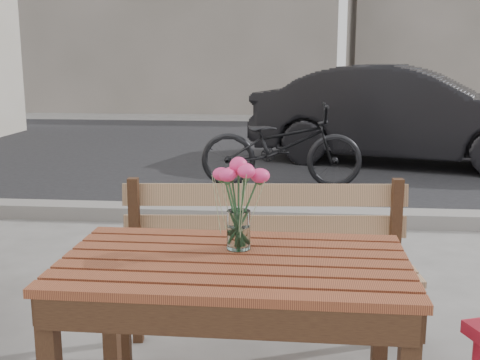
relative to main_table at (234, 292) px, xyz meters
The scene contains 6 objects.
street 5.11m from the main_table, 89.22° to the left, with size 30.00×8.12×0.12m.
main_table is the anchor object (origin of this frame).
main_bench 0.77m from the main_table, 85.38° to the left, with size 1.38×0.51×0.84m.
main_vase 0.34m from the main_table, 87.70° to the left, with size 0.18×0.18×0.32m.
parked_car 6.22m from the main_table, 75.32° to the left, with size 1.35×3.86×1.27m, color black.
bicycle 4.44m from the main_table, 89.65° to the left, with size 0.59×1.70×0.90m, color black.
Camera 1 is at (0.14, -1.91, 1.38)m, focal length 45.00 mm.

